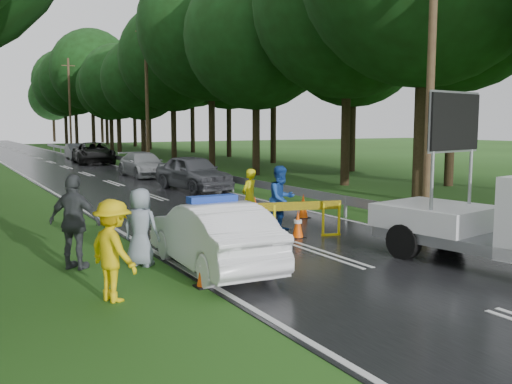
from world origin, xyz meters
TOP-DOWN VIEW (x-y plane):
  - ground at (0.00, 0.00)m, footprint 160.00×160.00m
  - road at (0.00, 30.00)m, footprint 7.00×140.00m
  - guardrail at (3.70, 29.67)m, footprint 0.12×60.06m
  - utility_pole_near at (5.20, 2.00)m, footprint 1.40×0.24m
  - utility_pole_mid at (5.20, 28.00)m, footprint 1.40×0.24m
  - utility_pole_far at (5.20, 54.00)m, footprint 1.40×0.24m
  - police_sedan at (-2.80, 0.11)m, footprint 1.65×4.27m
  - work_truck at (2.45, -2.73)m, footprint 2.76×4.85m
  - barrier at (0.55, 1.95)m, footprint 2.26×0.68m
  - officer at (0.37, 4.34)m, footprint 0.73×0.64m
  - civilian at (0.66, 3.00)m, footprint 1.00×0.85m
  - bystander_left at (-5.16, -1.00)m, footprint 0.98×1.27m
  - bystander_mid at (-5.27, 1.50)m, footprint 1.16×1.15m
  - bystander_right at (-4.01, 1.10)m, footprint 0.94×0.96m
  - queue_car_first at (2.39, 13.35)m, footprint 2.38×4.86m
  - queue_car_second at (2.51, 20.83)m, footprint 1.94×4.72m
  - queue_car_third at (2.58, 32.89)m, footprint 3.23×6.00m
  - queue_car_fourth at (2.58, 38.89)m, footprint 1.58×4.08m
  - cone_near_left at (-3.50, -1.00)m, footprint 0.33×0.33m
  - cone_center at (0.50, 1.93)m, footprint 0.35×0.35m
  - cone_far at (0.92, 5.00)m, footprint 0.36×0.36m
  - cone_left_mid at (-3.40, 3.00)m, footprint 0.33×0.33m
  - cone_right at (2.40, 4.50)m, footprint 0.38×0.38m

SIDE VIEW (x-z plane):
  - ground at x=0.00m, z-range 0.00..0.00m
  - road at x=0.00m, z-range 0.00..0.02m
  - cone_near_left at x=-3.50m, z-range -0.01..0.68m
  - cone_left_mid at x=-3.40m, z-range -0.01..0.70m
  - cone_center at x=0.50m, z-range -0.01..0.73m
  - cone_far at x=0.92m, z-range -0.01..0.75m
  - cone_right at x=2.40m, z-range -0.01..0.78m
  - guardrail at x=3.70m, z-range 0.20..0.90m
  - queue_car_fourth at x=2.58m, z-range 0.00..1.33m
  - queue_car_second at x=2.51m, z-range 0.00..1.37m
  - police_sedan at x=-2.80m, z-range -0.07..1.46m
  - barrier at x=0.55m, z-range 0.25..1.21m
  - queue_car_first at x=2.39m, z-range 0.00..1.60m
  - queue_car_third at x=2.58m, z-range 0.00..1.60m
  - bystander_right at x=-4.01m, z-range 0.00..1.66m
  - officer at x=0.37m, z-range 0.00..1.67m
  - bystander_left at x=-5.16m, z-range 0.00..1.74m
  - civilian at x=0.66m, z-range 0.00..1.84m
  - bystander_mid at x=-5.27m, z-range 0.00..1.97m
  - work_truck at x=2.45m, z-range -0.84..2.82m
  - utility_pole_near at x=5.20m, z-range 0.06..10.06m
  - utility_pole_mid at x=5.20m, z-range 0.06..10.06m
  - utility_pole_far at x=5.20m, z-range 0.06..10.06m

